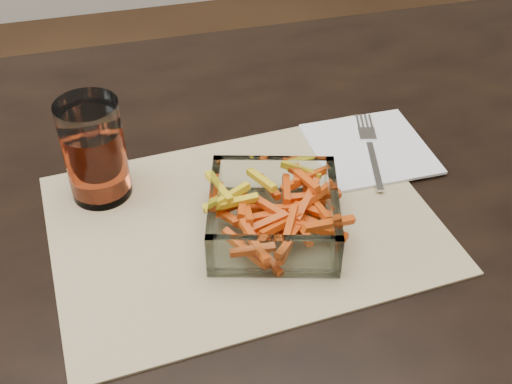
# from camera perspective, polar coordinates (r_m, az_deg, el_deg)

# --- Properties ---
(dining_table) EXTENTS (1.60, 0.90, 0.75)m
(dining_table) POSITION_cam_1_polar(r_m,az_deg,el_deg) (0.87, -2.66, -4.96)
(dining_table) COLOR black
(dining_table) RESTS_ON ground
(placemat) EXTENTS (0.47, 0.36, 0.00)m
(placemat) POSITION_cam_1_polar(r_m,az_deg,el_deg) (0.77, -1.12, -2.75)
(placemat) COLOR tan
(placemat) RESTS_ON dining_table
(glass_bowl) EXTENTS (0.18, 0.18, 0.06)m
(glass_bowl) POSITION_cam_1_polar(r_m,az_deg,el_deg) (0.74, 1.56, -2.23)
(glass_bowl) COLOR white
(glass_bowl) RESTS_ON placemat
(tumbler) EXTENTS (0.07, 0.07, 0.13)m
(tumbler) POSITION_cam_1_polar(r_m,az_deg,el_deg) (0.80, -14.11, 3.34)
(tumbler) COLOR white
(tumbler) RESTS_ON placemat
(napkin) EXTENTS (0.15, 0.15, 0.00)m
(napkin) POSITION_cam_1_polar(r_m,az_deg,el_deg) (0.89, 10.07, 3.85)
(napkin) COLOR white
(napkin) RESTS_ON placemat
(fork) EXTENTS (0.06, 0.17, 0.00)m
(fork) POSITION_cam_1_polar(r_m,az_deg,el_deg) (0.89, 10.12, 3.94)
(fork) COLOR silver
(fork) RESTS_ON napkin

